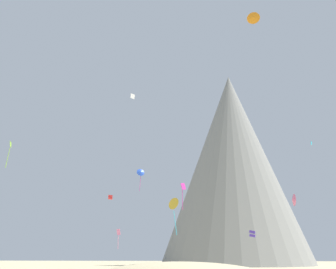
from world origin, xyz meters
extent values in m
cone|color=gray|center=(10.39, 97.86, 31.87)|extent=(57.78, 57.78, 63.74)
cone|color=gray|center=(17.25, 99.40, 18.31)|extent=(38.76, 38.76, 36.63)
cone|color=#E5668C|center=(18.81, 27.67, 10.92)|extent=(0.64, 1.83, 1.81)
cube|color=white|center=(-6.36, 27.41, 29.14)|extent=(0.65, 0.84, 0.81)
cube|color=#D1339E|center=(2.21, 27.73, 13.39)|extent=(0.81, 0.81, 1.20)
cylinder|color=#D1339E|center=(2.05, 27.73, 11.30)|extent=(0.12, 0.09, 3.12)
cube|color=#8CD133|center=(-24.52, 21.61, 19.80)|extent=(0.40, 0.90, 0.91)
cylinder|color=#8CD133|center=(-24.75, 21.61, 17.69)|extent=(0.21, 0.51, 3.42)
cube|color=pink|center=(-10.81, 37.30, 7.00)|extent=(0.73, 0.25, 1.13)
cylinder|color=pink|center=(-10.83, 37.30, 5.26)|extent=(0.17, 0.42, 2.41)
cube|color=red|center=(-14.18, 42.41, 13.83)|extent=(1.08, 1.06, 0.45)
cube|color=red|center=(-14.18, 42.41, 14.24)|extent=(1.08, 1.06, 0.45)
cone|color=blue|center=(-11.89, 59.02, 22.35)|extent=(2.13, 1.72, 1.90)
cylinder|color=#D1339E|center=(-11.97, 59.02, 19.53)|extent=(0.21, 0.48, 3.71)
cube|color=#5138B2|center=(13.55, 51.14, 6.80)|extent=(1.35, 1.28, 0.73)
cube|color=#5138B2|center=(13.55, 51.14, 7.53)|extent=(1.35, 1.28, 0.73)
cube|color=#33BCDB|center=(26.80, 50.30, 25.60)|extent=(0.37, 0.56, 0.80)
cone|color=gold|center=(1.67, 21.26, 9.88)|extent=(1.88, 1.55, 1.74)
cylinder|color=#33BCDB|center=(1.79, 21.26, 7.29)|extent=(0.55, 0.57, 3.41)
cone|color=orange|center=(14.73, 26.47, 41.87)|extent=(2.23, 0.70, 2.21)
camera|label=1|loc=(9.72, -35.55, 2.90)|focal=43.30mm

